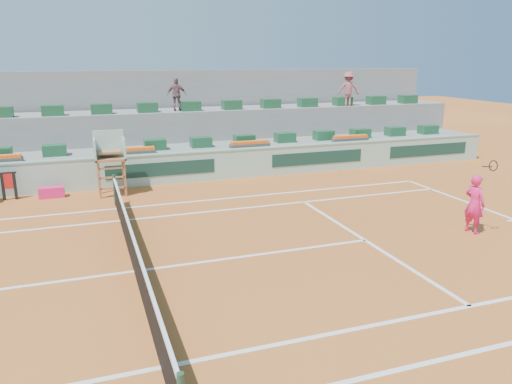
% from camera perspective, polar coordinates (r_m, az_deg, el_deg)
% --- Properties ---
extents(ground, '(90.00, 90.00, 0.00)m').
position_cam_1_polar(ground, '(12.57, -13.70, -8.81)').
color(ground, '#AD5721').
rests_on(ground, ground).
extents(seating_tier_lower, '(36.00, 4.00, 1.20)m').
position_cam_1_polar(seating_tier_lower, '(22.65, -16.70, 3.25)').
color(seating_tier_lower, gray).
rests_on(seating_tier_lower, ground).
extents(seating_tier_upper, '(36.00, 2.40, 2.60)m').
position_cam_1_polar(seating_tier_upper, '(24.10, -17.04, 5.60)').
color(seating_tier_upper, gray).
rests_on(seating_tier_upper, ground).
extents(stadium_back_wall, '(36.00, 0.40, 4.40)m').
position_cam_1_polar(stadium_back_wall, '(25.56, -17.38, 8.13)').
color(stadium_back_wall, gray).
rests_on(stadium_back_wall, ground).
extents(player_bag, '(0.89, 0.40, 0.40)m').
position_cam_1_polar(player_bag, '(19.90, -22.32, -0.03)').
color(player_bag, '#F62071').
rests_on(player_bag, ground).
extents(spectator_mid, '(0.95, 0.61, 1.51)m').
position_cam_1_polar(spectator_mid, '(23.72, -9.04, 10.94)').
color(spectator_mid, '#764F59').
rests_on(spectator_mid, seating_tier_upper).
extents(spectator_right, '(1.27, 1.01, 1.72)m').
position_cam_1_polar(spectator_right, '(26.45, 10.51, 11.51)').
color(spectator_right, '#9E4F54').
rests_on(spectator_right, seating_tier_upper).
extents(court_lines, '(23.89, 11.09, 0.01)m').
position_cam_1_polar(court_lines, '(12.57, -13.71, -8.79)').
color(court_lines, white).
rests_on(court_lines, ground).
extents(tennis_net, '(0.10, 11.97, 1.10)m').
position_cam_1_polar(tennis_net, '(12.37, -13.86, -6.58)').
color(tennis_net, black).
rests_on(tennis_net, ground).
extents(advertising_hoarding, '(36.00, 0.34, 1.26)m').
position_cam_1_polar(advertising_hoarding, '(20.49, -16.29, 2.17)').
color(advertising_hoarding, '#9EC7B6').
rests_on(advertising_hoarding, ground).
extents(umpire_chair, '(1.10, 0.90, 2.40)m').
position_cam_1_polar(umpire_chair, '(19.33, -16.37, 4.17)').
color(umpire_chair, '#915B37').
rests_on(umpire_chair, ground).
extents(seat_row_lower, '(32.90, 0.60, 0.44)m').
position_cam_1_polar(seat_row_lower, '(21.61, -16.73, 4.92)').
color(seat_row_lower, '#1A4E2D').
rests_on(seat_row_lower, seating_tier_lower).
extents(seat_row_upper, '(32.90, 0.60, 0.44)m').
position_cam_1_polar(seat_row_upper, '(23.31, -17.25, 9.06)').
color(seat_row_upper, '#1A4E2D').
rests_on(seat_row_upper, seating_tier_upper).
extents(flower_planters, '(26.80, 0.36, 0.28)m').
position_cam_1_polar(flower_planters, '(20.83, -20.71, 3.98)').
color(flower_planters, '#454545').
rests_on(flower_planters, seating_tier_lower).
extents(towel_rack, '(0.59, 0.10, 1.03)m').
position_cam_1_polar(towel_rack, '(20.10, -26.42, 0.86)').
color(towel_rack, black).
rests_on(towel_rack, ground).
extents(tennis_player, '(0.54, 0.92, 2.28)m').
position_cam_1_polar(tennis_player, '(15.90, 23.70, -1.23)').
color(tennis_player, '#F62071').
rests_on(tennis_player, ground).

